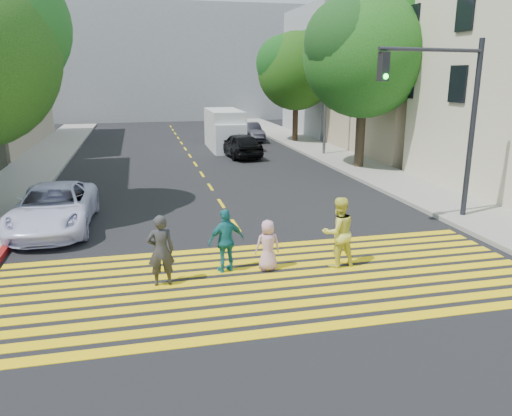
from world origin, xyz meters
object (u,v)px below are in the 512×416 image
object	(u,v)px
tree_right_near	(366,49)
white_sedan	(54,208)
silver_car	(228,130)
pedestrian_man	(161,250)
dark_car_parked	(250,132)
pedestrian_extra	(226,241)
white_van	(225,131)
pedestrian_woman	(338,232)
dark_car_near	(240,145)
traffic_signal	(449,106)
pedestrian_child	(268,245)
tree_right_far	(297,67)

from	to	relation	value
tree_right_near	white_sedan	world-z (taller)	tree_right_near
silver_car	white_sedan	bearing A→B (deg)	60.03
pedestrian_man	dark_car_parked	xyz separation A→B (m)	(7.77, 25.36, -0.20)
pedestrian_extra	white_van	xyz separation A→B (m)	(3.58, 21.04, 0.40)
pedestrian_extra	white_sedan	distance (m)	6.85
pedestrian_woman	dark_car_near	xyz separation A→B (m)	(1.00, 17.95, -0.19)
dark_car_near	white_van	distance (m)	3.43
dark_car_parked	pedestrian_extra	bearing A→B (deg)	-105.12
white_van	pedestrian_extra	bearing A→B (deg)	-98.87
silver_car	white_van	bearing A→B (deg)	72.01
pedestrian_man	traffic_signal	bearing A→B (deg)	-164.36
white_sedan	white_van	xyz separation A→B (m)	(8.42, 16.18, 0.51)
pedestrian_man	pedestrian_child	xyz separation A→B (m)	(2.71, 0.35, -0.21)
dark_car_near	tree_right_near	bearing A→B (deg)	130.17
pedestrian_man	pedestrian_extra	world-z (taller)	pedestrian_man
white_sedan	silver_car	size ratio (longest dim) A/B	1.13
silver_car	traffic_signal	xyz separation A→B (m)	(3.08, -23.76, 3.24)
tree_right_far	dark_car_near	xyz separation A→B (m)	(-5.30, -5.58, -4.63)
pedestrian_woman	dark_car_near	bearing A→B (deg)	-100.03
tree_right_far	pedestrian_child	world-z (taller)	tree_right_far
pedestrian_extra	traffic_signal	size ratio (longest dim) A/B	0.27
tree_right_near	pedestrian_extra	xyz separation A→B (m)	(-9.39, -12.52, -5.29)
tree_right_far	dark_car_near	world-z (taller)	tree_right_far
pedestrian_extra	dark_car_near	distance (m)	18.09
pedestrian_man	white_van	size ratio (longest dim) A/B	0.32
tree_right_near	tree_right_far	bearing A→B (deg)	90.93
pedestrian_extra	tree_right_near	bearing A→B (deg)	-140.28
traffic_signal	pedestrian_child	bearing A→B (deg)	-168.22
pedestrian_woman	white_van	size ratio (longest dim) A/B	0.34
dark_car_parked	silver_car	bearing A→B (deg)	130.89
pedestrian_woman	pedestrian_extra	world-z (taller)	pedestrian_woman
dark_car_near	pedestrian_man	bearing A→B (deg)	66.29
pedestrian_child	pedestrian_extra	xyz separation A→B (m)	(-1.06, 0.13, 0.16)
pedestrian_extra	white_sedan	bearing A→B (deg)	-58.53
pedestrian_woman	dark_car_parked	bearing A→B (deg)	-104.08
tree_right_far	white_sedan	bearing A→B (deg)	-127.38
pedestrian_child	dark_car_near	distance (m)	18.01
pedestrian_man	pedestrian_woman	size ratio (longest dim) A/B	0.94
tree_right_near	dark_car_parked	world-z (taller)	tree_right_near
tree_right_near	white_sedan	size ratio (longest dim) A/B	1.75
pedestrian_man	silver_car	size ratio (longest dim) A/B	0.38
pedestrian_woman	dark_car_near	distance (m)	17.97
tree_right_far	white_sedan	xyz separation A→B (m)	(-14.05, -18.39, -4.66)
pedestrian_child	silver_car	xyz separation A→B (m)	(3.66, 26.55, -0.00)
pedestrian_man	dark_car_parked	world-z (taller)	pedestrian_man
white_sedan	dark_car_parked	bearing A→B (deg)	62.78
pedestrian_child	traffic_signal	world-z (taller)	traffic_signal
pedestrian_extra	silver_car	bearing A→B (deg)	-113.54
pedestrian_woman	white_sedan	distance (m)	9.30
dark_car_near	dark_car_parked	bearing A→B (deg)	-113.57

